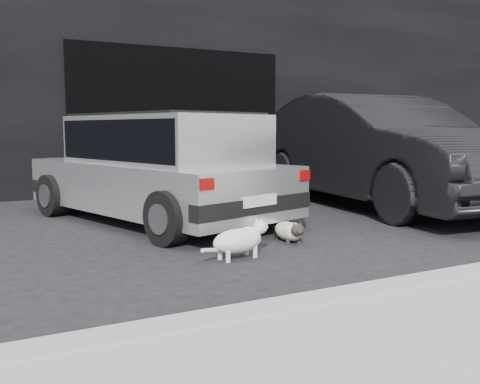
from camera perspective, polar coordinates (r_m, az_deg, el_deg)
name	(u,v)px	position (r m, az deg, el deg)	size (l,w,h in m)	color
ground	(228,234)	(5.94, -1.33, -4.48)	(80.00, 80.00, 0.00)	black
building_facade	(145,65)	(11.86, -10.13, 13.17)	(34.00, 4.00, 5.00)	black
garage_opening	(180,121)	(9.89, -6.44, 7.56)	(4.00, 0.10, 2.60)	black
silver_hatchback	(160,163)	(6.72, -8.55, 3.07)	(2.61, 3.96, 1.34)	silver
second_car	(378,151)	(8.26, 14.48, 4.30)	(1.76, 5.05, 1.67)	black
cat_siamese	(290,231)	(5.53, 5.34, -4.17)	(0.32, 0.71, 0.25)	beige
cat_white	(241,239)	(4.81, 0.09, -5.07)	(0.74, 0.33, 0.35)	white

